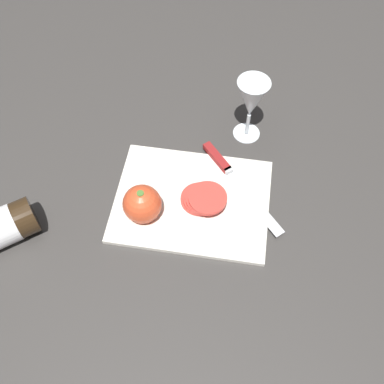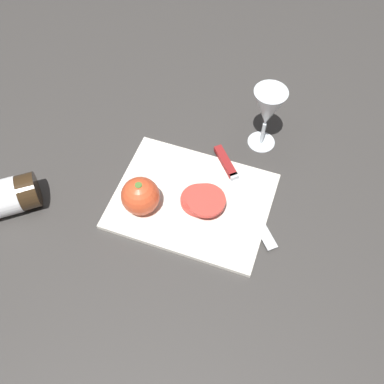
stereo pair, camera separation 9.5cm
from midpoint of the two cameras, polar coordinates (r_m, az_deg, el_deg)
name	(u,v)px [view 1 (the left image)]	position (r m, az deg, el deg)	size (l,w,h in m)	color
ground_plane	(193,199)	(0.99, -2.68, -1.10)	(3.00, 3.00, 0.00)	#383533
cutting_board	(192,201)	(0.98, -2.77, -1.32)	(0.34, 0.26, 0.01)	silver
wine_glass	(251,101)	(1.02, 4.87, 11.27)	(0.07, 0.07, 0.17)	silver
whole_tomato	(142,204)	(0.94, -9.25, -1.74)	(0.08, 0.08, 0.08)	#DB4C28
knife	(227,169)	(1.02, 1.76, 2.69)	(0.20, 0.22, 0.01)	silver
tomato_slice_stack_near	(204,198)	(0.96, -1.36, -1.05)	(0.10, 0.09, 0.03)	#D63D33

